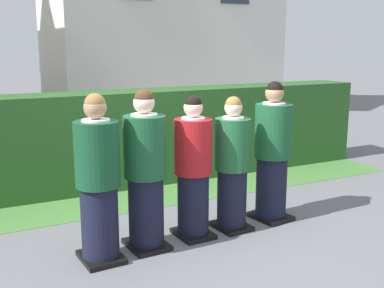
% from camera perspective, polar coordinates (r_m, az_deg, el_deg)
% --- Properties ---
extents(ground_plane, '(60.00, 60.00, 0.00)m').
position_cam_1_polar(ground_plane, '(5.41, 0.00, -10.94)').
color(ground_plane, slate).
extents(student_front_row_0, '(0.43, 0.49, 1.65)m').
position_cam_1_polar(student_front_row_0, '(4.69, -11.06, -4.60)').
color(student_front_row_0, black).
rests_on(student_front_row_0, ground).
extents(student_front_row_1, '(0.43, 0.53, 1.66)m').
position_cam_1_polar(student_front_row_1, '(4.92, -5.55, -3.60)').
color(student_front_row_1, black).
rests_on(student_front_row_1, ground).
extents(student_in_red_blazer, '(0.41, 0.50, 1.56)m').
position_cam_1_polar(student_in_red_blazer, '(5.20, 0.14, -3.24)').
color(student_in_red_blazer, black).
rests_on(student_in_red_blazer, ground).
extents(student_front_row_3, '(0.40, 0.46, 1.53)m').
position_cam_1_polar(student_front_row_3, '(5.44, 4.81, -2.78)').
color(student_front_row_3, black).
rests_on(student_front_row_3, ground).
extents(student_front_row_4, '(0.45, 0.53, 1.67)m').
position_cam_1_polar(student_front_row_4, '(5.79, 9.51, -1.29)').
color(student_front_row_4, black).
rests_on(student_front_row_4, ground).
extents(hedge, '(8.32, 0.70, 1.41)m').
position_cam_1_polar(hedge, '(7.23, -8.21, 0.64)').
color(hedge, '#285623').
rests_on(hedge, ground).
extents(lawn_strip, '(8.32, 0.90, 0.01)m').
position_cam_1_polar(lawn_strip, '(6.68, -5.79, -6.46)').
color(lawn_strip, '#477A38').
rests_on(lawn_strip, ground).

